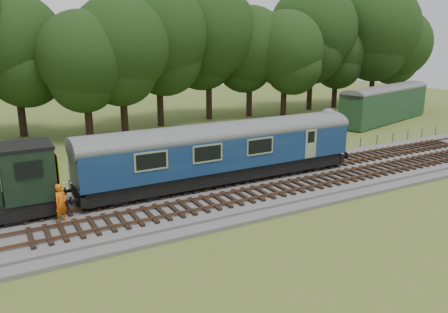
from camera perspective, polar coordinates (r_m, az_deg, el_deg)
ground at (r=29.50m, az=10.13°, el=-3.11°), size 120.00×120.00×0.00m
ballast at (r=29.45m, az=10.14°, el=-2.79°), size 70.00×7.00×0.35m
track_north at (r=30.42m, az=8.50°, el=-1.67°), size 67.20×2.40×0.21m
track_south at (r=28.22m, az=12.21°, el=-3.17°), size 67.20×2.40×0.21m
fence at (r=32.94m, az=5.20°, el=-1.04°), size 64.00×0.12×1.00m
tree_line at (r=48.00m, az=-6.65°, el=3.97°), size 70.00×8.00×18.00m
dmu_railcar at (r=27.07m, az=-0.11°, el=1.23°), size 18.05×2.86×3.88m
worker at (r=22.87m, az=-20.50°, el=-5.71°), size 0.85×0.79×1.94m
parked_coach at (r=53.28m, az=20.38°, el=6.72°), size 16.15×7.07×4.09m
shed at (r=55.29m, az=17.35°, el=6.26°), size 3.87×3.87×2.68m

